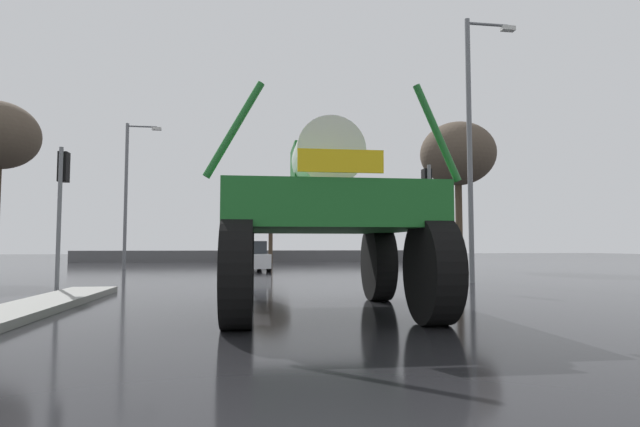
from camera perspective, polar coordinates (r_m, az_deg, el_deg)
name	(u,v)px	position (r m, az deg, el deg)	size (l,w,h in m)	color
ground_plane	(262,277)	(20.70, -6.67, -7.24)	(120.00, 120.00, 0.00)	black
oversize_sprayer	(322,219)	(9.82, 0.27, -0.61)	(4.17, 5.51, 3.95)	black
sedan_ahead	(248,257)	(26.02, -8.26, -4.93)	(2.33, 4.30, 1.52)	silver
traffic_signal_near_left	(62,187)	(15.57, -27.36, 2.73)	(0.24, 0.54, 4.00)	slate
traffic_signal_near_right	(428,198)	(15.71, 12.18, 1.71)	(0.24, 0.54, 3.76)	slate
traffic_signal_far_left	(246,220)	(33.09, -8.44, -0.78)	(0.24, 0.55, 4.05)	slate
streetlight_near_right	(473,136)	(18.66, 17.04, 8.47)	(1.91, 0.24, 9.42)	slate
streetlight_far_left	(129,188)	(29.65, -21.01, 2.79)	(1.91, 0.24, 8.12)	slate
bare_tree_right	(458,155)	(28.68, 15.46, 6.51)	(4.10, 4.10, 8.09)	#473828
bare_tree_far_center	(271,208)	(38.81, -5.64, 0.65)	(3.23, 3.23, 5.62)	#473828
roadside_barrier	(254,256)	(41.12, -7.57, -4.83)	(28.45, 0.24, 0.90)	#59595B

